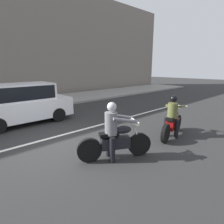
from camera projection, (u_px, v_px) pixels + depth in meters
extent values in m
plane|color=#292929|center=(65.00, 145.00, 6.16)|extent=(80.00, 80.00, 0.00)
cube|color=gray|center=(0.00, 107.00, 11.80)|extent=(40.00, 4.40, 0.14)
cube|color=silver|center=(45.00, 140.00, 6.61)|extent=(18.00, 0.14, 0.01)
cylinder|color=black|center=(139.00, 144.00, 5.39)|extent=(0.65, 0.41, 0.67)
cylinder|color=black|center=(89.00, 150.00, 5.00)|extent=(0.65, 0.41, 0.67)
cylinder|color=silver|center=(136.00, 132.00, 5.27)|extent=(0.35, 0.22, 0.81)
cube|color=black|center=(115.00, 142.00, 5.16)|extent=(0.84, 0.62, 0.32)
ellipsoid|color=black|center=(123.00, 130.00, 5.14)|extent=(0.54, 0.43, 0.22)
cube|color=black|center=(109.00, 135.00, 5.06)|extent=(0.57, 0.45, 0.10)
cylinder|color=silver|center=(134.00, 120.00, 5.17)|extent=(0.36, 0.64, 0.04)
sphere|color=silver|center=(137.00, 124.00, 5.22)|extent=(0.17, 0.17, 0.17)
cylinder|color=silver|center=(103.00, 145.00, 5.26)|extent=(0.65, 0.38, 0.07)
cylinder|color=black|center=(112.00, 150.00, 4.97)|extent=(0.20, 0.20, 0.71)
cylinder|color=black|center=(109.00, 144.00, 5.34)|extent=(0.20, 0.20, 0.71)
cylinder|color=slate|center=(111.00, 123.00, 5.00)|extent=(0.46, 0.46, 0.61)
cylinder|color=slate|center=(126.00, 121.00, 4.86)|extent=(0.65, 0.39, 0.22)
cylinder|color=slate|center=(120.00, 116.00, 5.27)|extent=(0.65, 0.39, 0.22)
sphere|color=tan|center=(112.00, 108.00, 4.91)|extent=(0.20, 0.20, 0.20)
sphere|color=#B7B7BC|center=(112.00, 107.00, 4.90)|extent=(0.25, 0.25, 0.25)
cylinder|color=black|center=(178.00, 123.00, 7.51)|extent=(0.66, 0.26, 0.65)
cylinder|color=black|center=(165.00, 133.00, 6.30)|extent=(0.66, 0.26, 0.65)
cylinder|color=silver|center=(177.00, 114.00, 7.32)|extent=(0.37, 0.14, 0.80)
cube|color=maroon|center=(172.00, 124.00, 6.87)|extent=(0.86, 0.46, 0.32)
ellipsoid|color=maroon|center=(175.00, 113.00, 6.97)|extent=(0.52, 0.34, 0.22)
cube|color=black|center=(171.00, 118.00, 6.67)|extent=(0.56, 0.35, 0.10)
cylinder|color=silver|center=(178.00, 105.00, 7.19)|extent=(0.20, 0.69, 0.04)
sphere|color=silver|center=(178.00, 109.00, 7.29)|extent=(0.17, 0.17, 0.17)
cylinder|color=silver|center=(165.00, 128.00, 6.74)|extent=(0.70, 0.23, 0.07)
cylinder|color=black|center=(177.00, 129.00, 6.68)|extent=(0.18, 0.18, 0.70)
cylinder|color=black|center=(166.00, 127.00, 6.89)|extent=(0.18, 0.18, 0.70)
cylinder|color=brown|center=(172.00, 111.00, 6.65)|extent=(0.41, 0.41, 0.55)
cylinder|color=brown|center=(182.00, 106.00, 6.78)|extent=(0.70, 0.24, 0.18)
cylinder|color=brown|center=(169.00, 105.00, 7.02)|extent=(0.70, 0.24, 0.18)
sphere|color=tan|center=(173.00, 100.00, 6.57)|extent=(0.20, 0.20, 0.20)
sphere|color=black|center=(174.00, 99.00, 6.57)|extent=(0.25, 0.25, 0.25)
cube|color=silver|center=(24.00, 109.00, 8.43)|extent=(4.09, 1.70, 0.84)
cube|color=silver|center=(22.00, 92.00, 8.25)|extent=(2.54, 1.56, 0.72)
cube|color=black|center=(22.00, 92.00, 8.25)|extent=(2.34, 1.59, 0.58)
cylinder|color=black|center=(51.00, 112.00, 9.35)|extent=(0.64, 1.76, 0.64)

